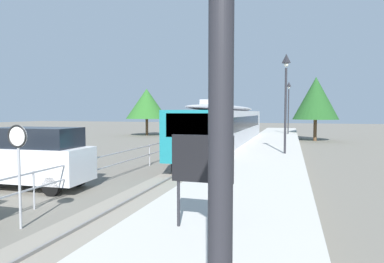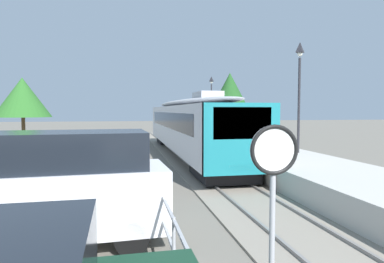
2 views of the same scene
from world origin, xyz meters
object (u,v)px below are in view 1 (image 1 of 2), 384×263
platform_lamp_far_end (289,98)px  speed_limit_sign (18,150)px  parked_van_white (32,157)px  platform_lamp_mid_platform (286,84)px  platform_notice_board (202,162)px  commuter_train (228,125)px

platform_lamp_far_end → speed_limit_sign: size_ratio=1.91×
parked_van_white → speed_limit_sign: bearing=-50.8°
parked_van_white → platform_lamp_mid_platform: bearing=37.5°
speed_limit_sign → parked_van_white: bearing=129.2°
platform_lamp_mid_platform → platform_notice_board: bearing=-95.9°
platform_lamp_mid_platform → speed_limit_sign: (-6.60, -11.46, -2.50)m
platform_notice_board → parked_van_white: (-8.52, 4.88, -0.89)m
platform_lamp_far_end → platform_notice_board: bearing=-92.5°
platform_notice_board → speed_limit_sign: speed_limit_sign is taller
commuter_train → parked_van_white: bearing=-111.9°
commuter_train → speed_limit_sign: (-2.32, -17.69, -0.02)m
platform_lamp_mid_platform → platform_lamp_far_end: 16.85m
commuter_train → parked_van_white: (-5.52, -13.76, -0.86)m
platform_lamp_mid_platform → parked_van_white: bearing=-142.5°
platform_notice_board → speed_limit_sign: 5.40m
platform_lamp_far_end → platform_notice_board: size_ratio=2.97×
platform_lamp_mid_platform → speed_limit_sign: size_ratio=1.91×
speed_limit_sign → parked_van_white: 5.14m
commuter_train → platform_lamp_mid_platform: bearing=-55.5°
platform_lamp_mid_platform → platform_notice_board: size_ratio=2.97×
platform_notice_board → parked_van_white: 9.86m
parked_van_white → commuter_train: bearing=68.1°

